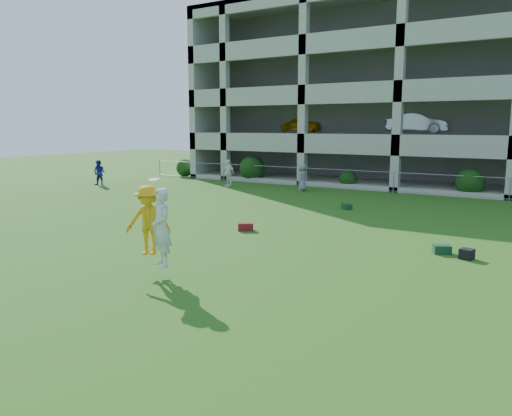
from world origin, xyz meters
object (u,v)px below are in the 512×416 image
Objects in this scene: bystander_b at (228,173)px; parking_garage at (434,94)px; bystander_c at (302,177)px; crate_d at (467,254)px; frisbee_contest at (153,223)px; bystander_a at (99,173)px.

parking_garage is (9.60, 11.50, 5.16)m from bystander_b.
bystander_c is (4.90, 0.58, -0.06)m from bystander_b.
crate_d is (10.88, -11.03, -0.65)m from bystander_c.
bystander_c is 4.59× the size of crate_d.
frisbee_contest is 28.26m from parking_garage.
bystander_b reaches higher than bystander_a.
bystander_b is 4.91× the size of crate_d.
bystander_c is 17.51m from frisbee_contest.
parking_garage is at bearing 147.40° from bystander_c.
parking_garage is (17.06, 15.29, 5.20)m from bystander_a.
parking_garage is (-6.18, 21.95, 5.86)m from crate_d.
crate_d is 23.54m from parking_garage.
bystander_b is at bearing -92.52° from bystander_c.
frisbee_contest reaches higher than bystander_c.
crate_d is 8.93m from frisbee_contest.
frisbee_contest reaches higher than bystander_b.
crate_d is (15.78, -10.45, -0.71)m from bystander_b.
frisbee_contest is (-6.57, -5.93, 1.22)m from crate_d.
bystander_b is at bearing 146.50° from crate_d.
parking_garage is at bearing 21.98° from bystander_a.
parking_garage reaches higher than crate_d.
parking_garage is at bearing 89.20° from frisbee_contest.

